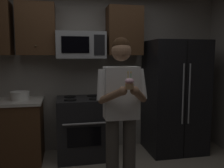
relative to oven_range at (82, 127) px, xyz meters
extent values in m
cube|color=gray|center=(0.15, 0.39, 0.84)|extent=(4.40, 0.10, 2.60)
cube|color=black|center=(0.00, 0.00, 0.00)|extent=(0.76, 0.66, 0.92)
cube|color=black|center=(0.00, -0.33, -0.04)|extent=(0.48, 0.01, 0.28)
cylinder|color=#99999E|center=(0.00, -0.36, 0.16)|extent=(0.60, 0.03, 0.03)
cylinder|color=black|center=(-0.18, -0.14, 0.46)|extent=(0.18, 0.18, 0.01)
cylinder|color=black|center=(0.18, -0.14, 0.46)|extent=(0.18, 0.18, 0.01)
cylinder|color=black|center=(-0.18, 0.14, 0.46)|extent=(0.18, 0.18, 0.01)
cylinder|color=black|center=(0.18, 0.14, 0.46)|extent=(0.18, 0.18, 0.01)
cube|color=#9EA0A5|center=(0.00, 0.12, 1.26)|extent=(0.74, 0.40, 0.40)
cube|color=black|center=(-0.09, -0.08, 1.26)|extent=(0.40, 0.01, 0.24)
cube|color=black|center=(0.26, -0.08, 1.26)|extent=(0.16, 0.01, 0.30)
cube|color=black|center=(1.50, -0.04, 0.44)|extent=(0.90, 0.72, 1.80)
cylinder|color=gray|center=(1.45, -0.41, 0.54)|extent=(0.02, 0.02, 0.90)
cylinder|color=gray|center=(1.55, -0.41, 0.54)|extent=(0.02, 0.02, 0.90)
cube|color=black|center=(1.50, -0.40, 0.44)|extent=(0.01, 0.01, 1.74)
cube|color=#4C301C|center=(-0.65, 0.17, 1.49)|extent=(0.55, 0.34, 0.76)
sphere|color=brown|center=(-0.65, -0.01, 1.24)|extent=(0.03, 0.03, 0.03)
cube|color=#4C301C|center=(0.70, 0.17, 1.49)|extent=(0.55, 0.34, 0.76)
sphere|color=brown|center=(0.70, -0.01, 1.24)|extent=(0.03, 0.03, 0.03)
cylinder|color=white|center=(-0.90, 0.04, 0.52)|extent=(0.26, 0.26, 0.12)
torus|color=white|center=(-0.90, 0.04, 0.58)|extent=(0.27, 0.27, 0.02)
cylinder|color=#4C4742|center=(0.26, -1.04, -0.03)|extent=(0.15, 0.15, 0.86)
cylinder|color=#4C4742|center=(0.46, -1.04, -0.03)|extent=(0.15, 0.15, 0.86)
cube|color=white|center=(0.36, -1.04, 0.69)|extent=(0.38, 0.22, 0.58)
sphere|color=#A37556|center=(0.36, -1.04, 1.15)|extent=(0.22, 0.22, 0.22)
sphere|color=#382314|center=(0.36, -1.03, 1.20)|extent=(0.20, 0.20, 0.20)
cylinder|color=white|center=(0.13, -1.07, 0.78)|extent=(0.15, 0.18, 0.35)
cylinder|color=#A37556|center=(0.21, -1.23, 0.69)|extent=(0.26, 0.33, 0.21)
sphere|color=#A37556|center=(0.30, -1.36, 0.76)|extent=(0.09, 0.09, 0.09)
cylinder|color=white|center=(0.58, -1.07, 0.78)|extent=(0.15, 0.18, 0.35)
cylinder|color=#A37556|center=(0.51, -1.23, 0.69)|extent=(0.26, 0.33, 0.21)
sphere|color=#A37556|center=(0.42, -1.36, 0.76)|extent=(0.09, 0.09, 0.09)
cylinder|color=#A87F56|center=(0.36, -1.38, 0.80)|extent=(0.08, 0.08, 0.06)
ellipsoid|color=#F2B2CC|center=(0.36, -1.38, 0.85)|extent=(0.09, 0.09, 0.06)
cylinder|color=#4CBF66|center=(0.37, -1.38, 0.90)|extent=(0.01, 0.01, 0.06)
ellipsoid|color=#FFD159|center=(0.37, -1.38, 0.94)|extent=(0.01, 0.01, 0.02)
cylinder|color=#F2D84C|center=(0.34, -1.38, 0.90)|extent=(0.01, 0.01, 0.06)
ellipsoid|color=#FFD159|center=(0.34, -1.38, 0.94)|extent=(0.01, 0.01, 0.02)
camera|label=1|loc=(-0.27, -3.61, 1.09)|focal=38.34mm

